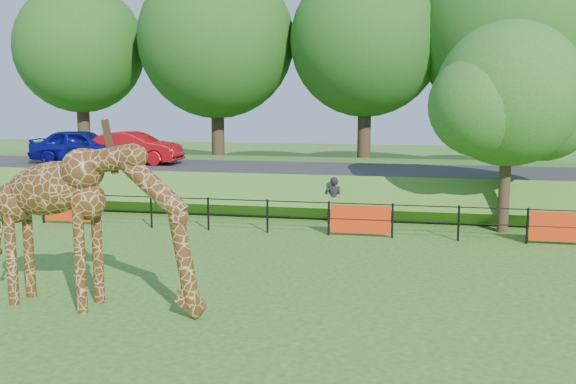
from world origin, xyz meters
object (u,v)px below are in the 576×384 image
car_blue (82,146)px  visitor (334,200)px  tree_east (512,100)px  giraffe (94,226)px  car_red (134,148)px

car_blue → visitor: 12.40m
car_blue → tree_east: tree_east is taller
giraffe → visitor: giraffe is taller
visitor → tree_east: 6.69m
visitor → car_red: bearing=-28.0°
car_blue → giraffe: bearing=-155.2°
giraffe → car_blue: bearing=124.6°
visitor → tree_east: (5.70, -0.42, 3.47)m
car_red → giraffe: bearing=-158.4°
car_blue → car_red: (2.31, 0.25, -0.06)m
giraffe → car_red: bearing=116.6°
giraffe → car_red: 15.26m
visitor → tree_east: tree_east is taller
giraffe → car_red: (-5.59, 14.20, 0.36)m
car_blue → car_red: 2.33m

